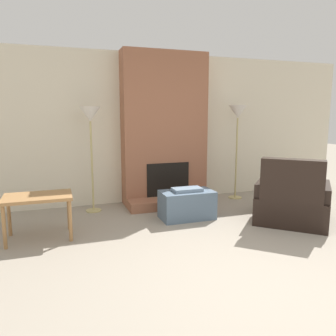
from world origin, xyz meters
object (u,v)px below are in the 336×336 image
(ottoman, at_px, (187,204))
(side_table, at_px, (38,201))
(armchair, at_px, (292,204))
(floor_lamp_right, at_px, (238,117))
(floor_lamp_left, at_px, (90,120))

(ottoman, distance_m, side_table, 2.09)
(armchair, distance_m, floor_lamp_right, 1.94)
(ottoman, relative_size, armchair, 0.59)
(ottoman, distance_m, armchair, 1.51)
(ottoman, xyz_separation_m, floor_lamp_left, (-1.29, 0.84, 1.24))
(floor_lamp_right, bearing_deg, ottoman, -147.58)
(ottoman, xyz_separation_m, floor_lamp_right, (1.32, 0.84, 1.28))
(ottoman, relative_size, floor_lamp_right, 0.46)
(armchair, height_order, floor_lamp_left, floor_lamp_left)
(ottoman, bearing_deg, floor_lamp_right, 32.42)
(side_table, relative_size, floor_lamp_right, 0.48)
(ottoman, bearing_deg, armchair, -26.86)
(armchair, bearing_deg, floor_lamp_right, -46.26)
(floor_lamp_right, bearing_deg, floor_lamp_left, 180.00)
(armchair, height_order, floor_lamp_right, floor_lamp_right)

